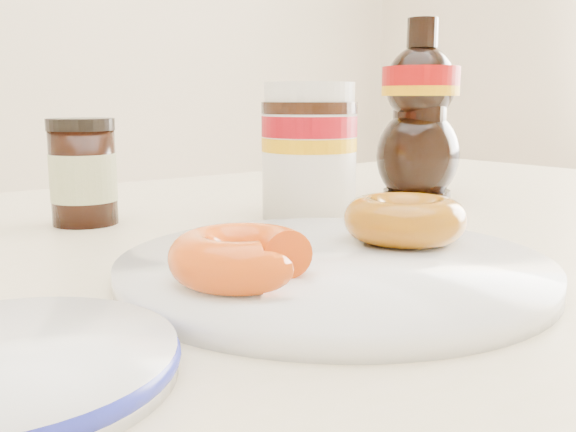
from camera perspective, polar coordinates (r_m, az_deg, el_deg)
dining_table at (r=0.59m, az=2.81°, el=-9.62°), size 1.40×0.90×0.75m
plate at (r=0.43m, az=4.06°, el=-4.53°), size 0.29×0.29×0.01m
donut_bitten at (r=0.37m, az=-4.16°, el=-3.63°), size 0.11×0.11×0.03m
donut_whole at (r=0.48m, az=10.34°, el=-0.26°), size 0.10×0.10×0.03m
nutella_jar at (r=0.64m, az=1.89°, el=6.28°), size 0.10×0.10×0.13m
syrup_bottle at (r=0.79m, az=11.62°, el=9.23°), size 0.13×0.12×0.21m
dark_jar at (r=0.64m, az=-17.75°, el=3.67°), size 0.06×0.06×0.10m
blue_rim_saucer at (r=0.30m, az=-24.13°, el=-11.99°), size 0.15×0.15×0.02m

